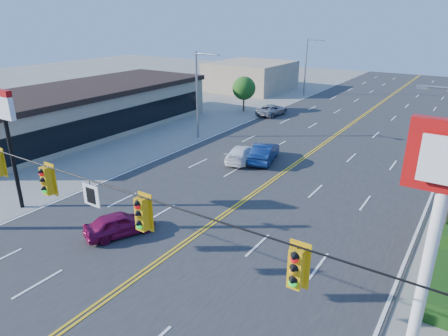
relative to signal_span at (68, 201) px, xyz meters
The scene contains 14 objects.
ground 4.89m from the signal_span, ahead, with size 160.00×160.00×0.00m, color gray.
road 20.58m from the signal_span, 89.66° to the left, with size 20.00×120.00×0.06m, color #2D2D30.
signal_span is the anchor object (origin of this frame).
kfc_pylon 11.87m from the signal_span, 19.78° to the left, with size 2.20×0.36×8.50m.
strip_mall 28.46m from the signal_span, 140.56° to the left, with size 10.40×26.40×4.40m.
pizza_hut_sign 11.60m from the signal_span, 159.81° to the left, with size 1.90×0.30×6.85m.
streetlight_sw 24.46m from the signal_span, 115.88° to the left, with size 2.55×0.25×8.00m.
streetlight_nw 49.17m from the signal_span, 102.54° to the left, with size 2.55×0.25×8.00m.
tree_west 36.42m from the signal_span, 110.75° to the left, with size 2.80×2.80×4.20m.
bld_west_far 52.03m from the signal_span, 112.50° to the left, with size 11.00×12.00×4.20m, color tan.
car_magenta 7.32m from the signal_span, 123.63° to the left, with size 1.49×3.70×1.26m, color maroon.
car_blue 19.90m from the signal_span, 96.72° to the left, with size 1.56×4.47×1.47m, color navy.
car_white 19.23m from the signal_span, 101.67° to the left, with size 1.75×4.29×1.25m, color white.
car_silver 35.30m from the signal_span, 104.80° to the left, with size 2.07×4.48×1.25m, color #A1A0A5.
Camera 1 is at (11.44, -7.60, 11.01)m, focal length 32.00 mm.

